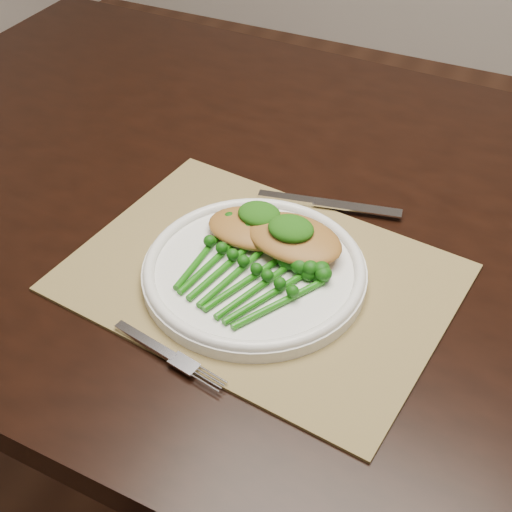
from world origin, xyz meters
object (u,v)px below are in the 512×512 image
at_px(placemat, 260,277).
at_px(dinner_plate, 254,270).
at_px(dining_table, 327,400).
at_px(chicken_fillet_left, 254,228).
at_px(broccolini_bundle, 239,279).

height_order(placemat, dinner_plate, dinner_plate).
bearing_deg(dining_table, placemat, -109.83).
bearing_deg(dining_table, chicken_fillet_left, -131.29).
bearing_deg(broccolini_bundle, placemat, 87.77).
relative_size(dining_table, dinner_plate, 6.20).
relative_size(placemat, broccolini_bundle, 2.24).
bearing_deg(chicken_fillet_left, dinner_plate, -69.60).
relative_size(dining_table, broccolini_bundle, 8.43).
height_order(dining_table, dinner_plate, dinner_plate).
distance_m(dining_table, dinner_plate, 0.42).
distance_m(dining_table, broccolini_bundle, 0.44).
distance_m(dining_table, chicken_fillet_left, 0.42).
height_order(dinner_plate, chicken_fillet_left, chicken_fillet_left).
distance_m(dinner_plate, chicken_fillet_left, 0.06).
bearing_deg(broccolini_bundle, dining_table, 85.59).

